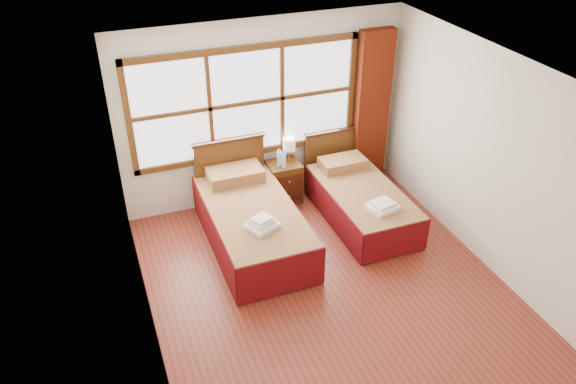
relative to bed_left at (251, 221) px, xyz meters
name	(u,v)px	position (x,y,z in m)	size (l,w,h in m)	color
floor	(328,289)	(0.55, -1.20, -0.32)	(4.50, 4.50, 0.00)	maroon
ceiling	(339,77)	(0.55, -1.20, 2.28)	(4.50, 4.50, 0.00)	white
wall_back	(264,113)	(0.55, 1.05, 0.98)	(4.00, 4.00, 0.00)	silver
wall_left	(140,236)	(-1.45, -1.20, 0.98)	(4.50, 4.50, 0.00)	silver
wall_right	(490,162)	(2.55, -1.20, 0.98)	(4.50, 4.50, 0.00)	silver
window	(247,103)	(0.30, 1.02, 1.18)	(3.16, 0.06, 1.56)	white
curtain	(372,108)	(2.15, 0.91, 0.85)	(0.50, 0.16, 2.30)	#5C1A09
bed_left	(251,221)	(0.00, 0.00, 0.00)	(1.08, 2.10, 1.05)	#3B1A0C
bed_right	(360,200)	(1.56, 0.00, -0.04)	(0.94, 1.96, 0.91)	#3B1A0C
nightstand	(284,182)	(0.74, 0.80, -0.02)	(0.45, 0.45, 0.60)	#522E11
towels_left	(262,224)	(-0.02, -0.49, 0.30)	(0.43, 0.41, 0.14)	white
towels_right	(383,206)	(1.57, -0.56, 0.21)	(0.41, 0.38, 0.10)	white
lamp	(289,145)	(0.85, 0.87, 0.52)	(0.17, 0.17, 0.34)	#BA833B
bottle_near	(279,158)	(0.67, 0.77, 0.40)	(0.07, 0.07, 0.25)	#C0DFF7
bottle_far	(284,160)	(0.71, 0.71, 0.39)	(0.06, 0.06, 0.23)	#C0DFF7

